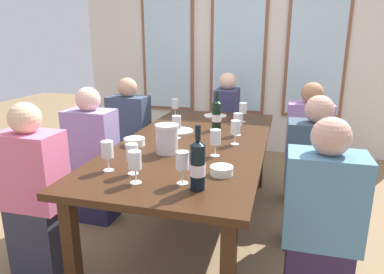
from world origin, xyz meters
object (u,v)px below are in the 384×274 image
tasting_bowl_1 (134,142)px  wine_glass_4 (175,105)px  wine_bottle_1 (198,165)px  wine_glass_9 (235,128)px  wine_glass_1 (107,151)px  seated_person_2 (130,137)px  metal_pitcher (167,139)px  seated_person_1 (321,228)px  wine_glass_3 (215,138)px  seated_person_5 (312,179)px  wine_bottle_0 (217,115)px  seated_person_0 (35,195)px  seated_person_6 (226,124)px  wine_glass_2 (132,154)px  tasting_bowl_0 (221,170)px  wine_glass_8 (135,162)px  white_plate_0 (178,131)px  dining_table (195,150)px  wine_glass_5 (182,161)px  wine_glass_0 (238,120)px  seated_person_4 (93,159)px  seated_person_3 (307,148)px  white_plate_1 (215,116)px  wine_glass_6 (177,123)px  wine_glass_7 (243,109)px

tasting_bowl_1 → wine_glass_4: bearing=90.7°
wine_bottle_1 → wine_glass_9: (0.07, 0.81, -0.01)m
wine_glass_1 → seated_person_2: seated_person_2 is taller
metal_pitcher → wine_bottle_1: (0.33, -0.51, 0.03)m
seated_person_1 → seated_person_2: 2.16m
wine_glass_3 → seated_person_5: seated_person_5 is taller
wine_bottle_0 → seated_person_0: (-0.93, -1.08, -0.34)m
wine_bottle_0 → seated_person_6: bearing=94.8°
wine_glass_2 → tasting_bowl_0: bearing=13.9°
seated_person_0 → metal_pitcher: bearing=28.1°
wine_glass_8 → wine_glass_4: bearing=100.5°
wine_glass_8 → white_plate_0: bearing=95.4°
dining_table → wine_bottle_0: bearing=76.0°
wine_glass_5 → seated_person_0: size_ratio=0.16×
wine_glass_0 → wine_glass_9: size_ratio=1.00×
wine_glass_9 → seated_person_0: (-1.14, -0.70, -0.33)m
white_plate_0 → seated_person_5: size_ratio=0.22×
wine_glass_0 → seated_person_4: seated_person_4 is taller
metal_pitcher → tasting_bowl_0: 0.51m
wine_bottle_0 → wine_glass_0: (0.19, -0.13, -0.00)m
wine_glass_2 → seated_person_3: bearing=55.4°
white_plate_1 → tasting_bowl_1: 1.15m
wine_glass_3 → wine_glass_6: size_ratio=1.00×
seated_person_1 → wine_glass_4: bearing=130.8°
seated_person_1 → white_plate_1: bearing=119.3°
wine_glass_8 → seated_person_4: bearing=132.7°
wine_glass_6 → seated_person_1: (0.99, -0.70, -0.33)m
white_plate_0 → wine_bottle_0: size_ratio=0.76×
dining_table → tasting_bowl_0: 0.69m
wine_bottle_1 → wine_glass_0: 1.06m
wine_glass_8 → wine_glass_9: bearing=64.1°
wine_glass_7 → seated_person_6: 0.85m
wine_glass_2 → wine_glass_4: same height
wine_bottle_1 → seated_person_2: 1.88m
seated_person_6 → wine_glass_7: bearing=-70.2°
wine_glass_4 → wine_bottle_1: bearing=-68.5°
dining_table → seated_person_6: seated_person_6 is taller
wine_glass_4 → seated_person_6: bearing=59.7°
wine_glass_1 → wine_glass_9: size_ratio=1.00×
wine_glass_3 → seated_person_4: size_ratio=0.16×
white_plate_1 → tasting_bowl_0: size_ratio=1.71×
wine_glass_1 → seated_person_2: size_ratio=0.16×
tasting_bowl_1 → seated_person_5: bearing=10.6°
tasting_bowl_1 → seated_person_3: 1.58m
wine_glass_4 → wine_glass_6: bearing=-71.5°
wine_glass_2 → wine_glass_7: same height
seated_person_2 → seated_person_5: size_ratio=1.00×
seated_person_0 → wine_bottle_1: bearing=-6.0°
white_plate_0 → wine_glass_1: size_ratio=1.41×
seated_person_1 → seated_person_3: same height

